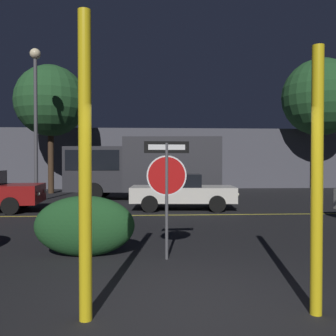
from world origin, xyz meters
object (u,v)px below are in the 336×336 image
object	(u,v)px
stop_sign	(167,176)
yellow_pole_right	(317,181)
street_lamp	(36,100)
hedge_bush_1	(85,226)
tree_0	(51,101)
delivery_truck	(142,166)
tree_1	(321,97)
passing_car_2	(182,191)
yellow_pole_left	(85,166)

from	to	relation	value
stop_sign	yellow_pole_right	distance (m)	3.08
stop_sign	street_lamp	world-z (taller)	street_lamp
yellow_pole_right	hedge_bush_1	xyz separation A→B (m)	(-3.22, 2.92, -1.02)
stop_sign	tree_0	world-z (taller)	tree_0
yellow_pole_right	tree_0	world-z (taller)	tree_0
delivery_truck	tree_1	distance (m)	12.62
tree_1	stop_sign	bearing A→B (deg)	-123.72
passing_car_2	tree_0	distance (m)	10.78
delivery_truck	stop_sign	bearing A→B (deg)	-172.02
yellow_pole_right	delivery_truck	world-z (taller)	yellow_pole_right
yellow_pole_left	street_lamp	size ratio (longest dim) A/B	0.53
stop_sign	yellow_pole_left	size ratio (longest dim) A/B	0.62
yellow_pole_left	hedge_bush_1	size ratio (longest dim) A/B	1.85
delivery_truck	tree_1	bearing A→B (deg)	-61.51
passing_car_2	yellow_pole_left	bearing A→B (deg)	-8.11
delivery_truck	tree_0	bearing A→B (deg)	60.78
passing_car_2	street_lamp	xyz separation A→B (m)	(-6.24, 2.97, 3.83)
yellow_pole_left	tree_1	world-z (taller)	tree_1
hedge_bush_1	street_lamp	xyz separation A→B (m)	(-3.71, 9.69, 3.92)
yellow_pole_right	passing_car_2	bearing A→B (deg)	94.03
yellow_pole_left	hedge_bush_1	distance (m)	3.19
hedge_bush_1	street_lamp	world-z (taller)	street_lamp
stop_sign	yellow_pole_left	xyz separation A→B (m)	(-1.08, -2.60, 0.23)
passing_car_2	stop_sign	bearing A→B (deg)	-3.94
passing_car_2	delivery_truck	world-z (taller)	delivery_truck
tree_1	hedge_bush_1	bearing A→B (deg)	-128.10
passing_car_2	delivery_truck	xyz separation A→B (m)	(-1.54, 3.74, 0.92)
yellow_pole_left	passing_car_2	size ratio (longest dim) A/B	0.88
passing_car_2	delivery_truck	distance (m)	4.14
yellow_pole_right	hedge_bush_1	bearing A→B (deg)	137.80
street_lamp	stop_sign	bearing A→B (deg)	-62.23
passing_car_2	tree_1	distance (m)	13.63
hedge_bush_1	passing_car_2	bearing A→B (deg)	69.32
stop_sign	passing_car_2	world-z (taller)	stop_sign
passing_car_2	hedge_bush_1	bearing A→B (deg)	-16.75
hedge_bush_1	tree_1	xyz separation A→B (m)	(11.94, 15.22, 5.13)
street_lamp	tree_1	bearing A→B (deg)	19.46
stop_sign	delivery_truck	size ratio (longest dim) A/B	0.30
yellow_pole_right	delivery_truck	size ratio (longest dim) A/B	0.44
stop_sign	delivery_truck	xyz separation A→B (m)	(-0.57, 10.78, 0.03)
hedge_bush_1	tree_1	bearing A→B (deg)	51.90
tree_1	yellow_pole_right	bearing A→B (deg)	-115.67
delivery_truck	tree_1	size ratio (longest dim) A/B	0.91
yellow_pole_left	street_lamp	distance (m)	13.56
passing_car_2	tree_0	world-z (taller)	tree_0
passing_car_2	street_lamp	bearing A→B (deg)	-111.49
yellow_pole_right	street_lamp	world-z (taller)	street_lamp
hedge_bush_1	delivery_truck	size ratio (longest dim) A/B	0.26
passing_car_2	yellow_pole_right	bearing A→B (deg)	7.96
yellow_pole_right	passing_car_2	size ratio (longest dim) A/B	0.79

